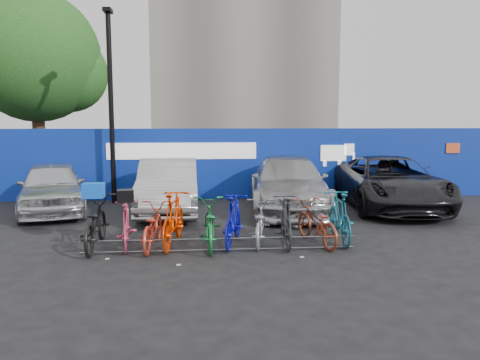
{
  "coord_description": "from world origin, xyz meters",
  "views": [
    {
      "loc": [
        -0.35,
        -9.9,
        2.69
      ],
      "look_at": [
        0.63,
        2.0,
        1.15
      ],
      "focal_mm": 35.0,
      "sensor_mm": 36.0,
      "label": 1
    }
  ],
  "objects": [
    {
      "name": "ground",
      "position": [
        0.0,
        0.0,
        0.0
      ],
      "size": [
        100.0,
        100.0,
        0.0
      ],
      "primitive_type": "plane",
      "color": "black",
      "rests_on": "ground"
    },
    {
      "name": "hoarding",
      "position": [
        0.01,
        6.0,
        1.2
      ],
      "size": [
        22.0,
        0.18,
        2.4
      ],
      "color": "#0A2993",
      "rests_on": "ground"
    },
    {
      "name": "tree",
      "position": [
        -6.77,
        10.06,
        5.07
      ],
      "size": [
        5.4,
        5.2,
        7.8
      ],
      "color": "#382314",
      "rests_on": "ground"
    },
    {
      "name": "lamppost",
      "position": [
        -3.2,
        5.4,
        3.27
      ],
      "size": [
        0.25,
        0.5,
        6.11
      ],
      "color": "black",
      "rests_on": "ground"
    },
    {
      "name": "bike_rack",
      "position": [
        -0.0,
        -0.6,
        0.16
      ],
      "size": [
        5.6,
        0.03,
        0.3
      ],
      "color": "#595B60",
      "rests_on": "ground"
    },
    {
      "name": "car_0",
      "position": [
        -4.71,
        3.99,
        0.75
      ],
      "size": [
        2.91,
        4.71,
        1.5
      ],
      "primitive_type": "imported",
      "rotation": [
        0.0,
        0.0,
        0.28
      ],
      "color": "silver",
      "rests_on": "ground"
    },
    {
      "name": "car_1",
      "position": [
        -1.33,
        3.76,
        0.77
      ],
      "size": [
        1.78,
        4.75,
        1.55
      ],
      "primitive_type": "imported",
      "rotation": [
        0.0,
        0.0,
        0.03
      ],
      "color": "#B9B9BF",
      "rests_on": "ground"
    },
    {
      "name": "car_2",
      "position": [
        2.24,
        3.85,
        0.79
      ],
      "size": [
        2.71,
        5.61,
        1.58
      ],
      "primitive_type": "imported",
      "rotation": [
        0.0,
        0.0,
        -0.1
      ],
      "color": "#A6A7AB",
      "rests_on": "ground"
    },
    {
      "name": "car_3",
      "position": [
        5.38,
        3.88,
        0.78
      ],
      "size": [
        3.08,
        5.85,
        1.57
      ],
      "primitive_type": "imported",
      "rotation": [
        0.0,
        0.0,
        -0.09
      ],
      "color": "black",
      "rests_on": "ground"
    },
    {
      "name": "bike_0",
      "position": [
        -2.6,
        -0.09,
        0.54
      ],
      "size": [
        0.78,
        2.08,
        1.08
      ],
      "primitive_type": "imported",
      "rotation": [
        0.0,
        0.0,
        3.17
      ],
      "color": "black",
      "rests_on": "ground"
    },
    {
      "name": "bike_1",
      "position": [
        -1.95,
        -0.1,
        0.5
      ],
      "size": [
        0.66,
        1.7,
        0.99
      ],
      "primitive_type": "imported",
      "rotation": [
        0.0,
        0.0,
        3.26
      ],
      "color": "#D64269",
      "rests_on": "ground"
    },
    {
      "name": "bike_2",
      "position": [
        -1.4,
        -0.18,
        0.47
      ],
      "size": [
        0.79,
        1.83,
        0.93
      ],
      "primitive_type": "imported",
      "rotation": [
        0.0,
        0.0,
        3.05
      ],
      "color": "red",
      "rests_on": "ground"
    },
    {
      "name": "bike_3",
      "position": [
        -0.96,
        -0.06,
        0.59
      ],
      "size": [
        0.85,
        2.03,
        1.18
      ],
      "primitive_type": "imported",
      "rotation": [
        0.0,
        0.0,
        2.99
      ],
      "color": "#E53100",
      "rests_on": "ground"
    },
    {
      "name": "bike_4",
      "position": [
        -0.21,
        -0.2,
        0.5
      ],
      "size": [
        0.68,
        1.92,
        1.01
      ],
      "primitive_type": "imported",
      "rotation": [
        0.0,
        0.0,
        3.15
      ],
      "color": "#147733",
      "rests_on": "ground"
    },
    {
      "name": "bike_5",
      "position": [
        0.32,
        -0.06,
        0.55
      ],
      "size": [
        0.93,
        1.89,
        1.1
      ],
      "primitive_type": "imported",
      "rotation": [
        0.0,
        0.0,
        2.9
      ],
      "color": "#090CA9",
      "rests_on": "ground"
    },
    {
      "name": "bike_6",
      "position": [
        0.89,
        0.0,
        0.46
      ],
      "size": [
        0.9,
        1.82,
        0.91
      ],
      "primitive_type": "imported",
      "rotation": [
        0.0,
        0.0,
        2.96
      ],
      "color": "#93969A",
      "rests_on": "ground"
    },
    {
      "name": "bike_7",
      "position": [
        1.45,
        -0.16,
        0.54
      ],
      "size": [
        0.64,
        1.84,
        1.08
      ],
      "primitive_type": "imported",
      "rotation": [
        0.0,
        0.0,
        3.07
      ],
      "color": "#28292B",
      "rests_on": "ground"
    },
    {
      "name": "bike_8",
      "position": [
        2.11,
        -0.17,
        0.47
      ],
      "size": [
        1.02,
        1.89,
        0.94
      ],
      "primitive_type": "imported",
      "rotation": [
        0.0,
        0.0,
        3.37
      ],
      "color": "brown",
      "rests_on": "ground"
    },
    {
      "name": "bike_9",
      "position": [
        2.68,
        0.01,
        0.57
      ],
      "size": [
        0.63,
        1.91,
        1.13
      ],
      "primitive_type": "imported",
      "rotation": [
        0.0,
        0.0,
        3.09
      ],
      "color": "#155C75",
      "rests_on": "ground"
    },
    {
      "name": "cargo_crate",
      "position": [
        -2.6,
        -0.09,
        1.23
      ],
      "size": [
        0.43,
        0.33,
        0.3
      ],
      "primitive_type": "cube",
      "rotation": [
        0.0,
        0.0,
        0.02
      ],
      "color": "blue",
      "rests_on": "bike_0"
    },
    {
      "name": "cargo_topcase",
      "position": [
        -1.95,
        -0.1,
        1.12
      ],
      "size": [
        0.39,
        0.36,
        0.25
      ],
      "primitive_type": "cube",
      "rotation": [
        0.0,
        0.0,
        0.21
      ],
      "color": "black",
      "rests_on": "bike_1"
    }
  ]
}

